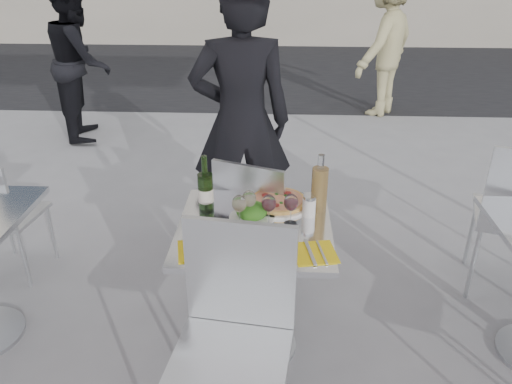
{
  "coord_description": "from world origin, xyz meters",
  "views": [
    {
      "loc": [
        0.1,
        -2.02,
        1.95
      ],
      "look_at": [
        0.0,
        0.15,
        0.85
      ],
      "focal_mm": 35.0,
      "sensor_mm": 36.0,
      "label": 1
    }
  ],
  "objects_px": {
    "pizza_far": "(279,202)",
    "main_table": "(255,262)",
    "chair_far": "(256,218)",
    "carafe": "(320,187)",
    "wineglass_white_b": "(249,200)",
    "wineglass_red_a": "(269,204)",
    "chair_near": "(234,326)",
    "wine_bottle": "(206,190)",
    "pedestrian_a": "(80,61)",
    "napkin_left": "(199,250)",
    "napkin_right": "(315,253)",
    "wineglass_red_b": "(291,203)",
    "sugar_shaker": "(309,206)",
    "wineglass_white_a": "(239,205)",
    "woman_diner": "(241,123)",
    "pizza_near": "(244,246)",
    "salad_plate": "(252,212)",
    "pedestrian_b": "(384,43)"
  },
  "relations": [
    {
      "from": "pizza_far",
      "to": "main_table",
      "type": "bearing_deg",
      "value": -117.6
    },
    {
      "from": "chair_far",
      "to": "carafe",
      "type": "relative_size",
      "value": 3.13
    },
    {
      "from": "main_table",
      "to": "wineglass_white_b",
      "type": "xyz_separation_m",
      "value": [
        -0.03,
        0.05,
        0.32
      ]
    },
    {
      "from": "pizza_far",
      "to": "wineglass_red_a",
      "type": "xyz_separation_m",
      "value": [
        -0.05,
        -0.21,
        0.09
      ]
    },
    {
      "from": "chair_near",
      "to": "wine_bottle",
      "type": "bearing_deg",
      "value": 114.27
    },
    {
      "from": "chair_near",
      "to": "pedestrian_a",
      "type": "xyz_separation_m",
      "value": [
        -1.94,
        3.68,
        0.23
      ]
    },
    {
      "from": "napkin_left",
      "to": "napkin_right",
      "type": "xyz_separation_m",
      "value": [
        0.5,
        0.0,
        0.0
      ]
    },
    {
      "from": "pedestrian_a",
      "to": "wineglass_red_b",
      "type": "relative_size",
      "value": 10.35
    },
    {
      "from": "sugar_shaker",
      "to": "pizza_far",
      "type": "bearing_deg",
      "value": 143.69
    },
    {
      "from": "sugar_shaker",
      "to": "wineglass_red_b",
      "type": "xyz_separation_m",
      "value": [
        -0.09,
        -0.09,
        0.06
      ]
    },
    {
      "from": "pizza_far",
      "to": "wineglass_white_a",
      "type": "xyz_separation_m",
      "value": [
        -0.18,
        -0.22,
        0.09
      ]
    },
    {
      "from": "chair_far",
      "to": "pedestrian_a",
      "type": "distance_m",
      "value": 3.38
    },
    {
      "from": "wineglass_red_a",
      "to": "chair_near",
      "type": "bearing_deg",
      "value": -103.04
    },
    {
      "from": "chair_far",
      "to": "napkin_left",
      "type": "distance_m",
      "value": 0.73
    },
    {
      "from": "pizza_far",
      "to": "napkin_left",
      "type": "height_order",
      "value": "pizza_far"
    },
    {
      "from": "main_table",
      "to": "napkin_right",
      "type": "distance_m",
      "value": 0.41
    },
    {
      "from": "woman_diner",
      "to": "sugar_shaker",
      "type": "bearing_deg",
      "value": 105.73
    },
    {
      "from": "woman_diner",
      "to": "pizza_near",
      "type": "relative_size",
      "value": 6.03
    },
    {
      "from": "sugar_shaker",
      "to": "wineglass_white_b",
      "type": "xyz_separation_m",
      "value": [
        -0.29,
        -0.06,
        0.06
      ]
    },
    {
      "from": "pizza_far",
      "to": "salad_plate",
      "type": "relative_size",
      "value": 1.45
    },
    {
      "from": "main_table",
      "to": "napkin_right",
      "type": "height_order",
      "value": "napkin_right"
    },
    {
      "from": "chair_far",
      "to": "pedestrian_b",
      "type": "distance_m",
      "value": 3.93
    },
    {
      "from": "salad_plate",
      "to": "wineglass_red_b",
      "type": "distance_m",
      "value": 0.2
    },
    {
      "from": "pizza_near",
      "to": "wineglass_white_b",
      "type": "relative_size",
      "value": 1.89
    },
    {
      "from": "pizza_far",
      "to": "wine_bottle",
      "type": "xyz_separation_m",
      "value": [
        -0.36,
        -0.09,
        0.1
      ]
    },
    {
      "from": "pizza_far",
      "to": "wineglass_red_b",
      "type": "relative_size",
      "value": 2.02
    },
    {
      "from": "wineglass_red_a",
      "to": "napkin_left",
      "type": "distance_m",
      "value": 0.39
    },
    {
      "from": "sugar_shaker",
      "to": "napkin_left",
      "type": "bearing_deg",
      "value": -145.83
    },
    {
      "from": "pizza_near",
      "to": "pedestrian_b",
      "type": "bearing_deg",
      "value": 72.36
    },
    {
      "from": "pizza_far",
      "to": "wineglass_white_a",
      "type": "height_order",
      "value": "wineglass_white_a"
    },
    {
      "from": "carafe",
      "to": "wineglass_white_b",
      "type": "xyz_separation_m",
      "value": [
        -0.34,
        -0.13,
        -0.01
      ]
    },
    {
      "from": "wineglass_red_b",
      "to": "napkin_left",
      "type": "height_order",
      "value": "wineglass_red_b"
    },
    {
      "from": "carafe",
      "to": "wineglass_white_a",
      "type": "bearing_deg",
      "value": -154.58
    },
    {
      "from": "pedestrian_a",
      "to": "carafe",
      "type": "xyz_separation_m",
      "value": [
        2.3,
        -2.99,
        0.05
      ]
    },
    {
      "from": "chair_far",
      "to": "wineglass_red_b",
      "type": "height_order",
      "value": "chair_far"
    },
    {
      "from": "wine_bottle",
      "to": "wineglass_red_a",
      "type": "distance_m",
      "value": 0.33
    },
    {
      "from": "pedestrian_b",
      "to": "wineglass_white_a",
      "type": "relative_size",
      "value": 10.92
    },
    {
      "from": "wineglass_white_a",
      "to": "napkin_right",
      "type": "xyz_separation_m",
      "value": [
        0.34,
        -0.22,
        -0.11
      ]
    },
    {
      "from": "pedestrian_a",
      "to": "salad_plate",
      "type": "distance_m",
      "value": 3.68
    },
    {
      "from": "pedestrian_a",
      "to": "wineglass_red_b",
      "type": "bearing_deg",
      "value": -159.67
    },
    {
      "from": "wineglass_white_b",
      "to": "wineglass_red_a",
      "type": "height_order",
      "value": "same"
    },
    {
      "from": "chair_far",
      "to": "wine_bottle",
      "type": "xyz_separation_m",
      "value": [
        -0.23,
        -0.31,
        0.33
      ]
    },
    {
      "from": "chair_near",
      "to": "wineglass_white_b",
      "type": "relative_size",
      "value": 6.32
    },
    {
      "from": "carafe",
      "to": "sugar_shaker",
      "type": "bearing_deg",
      "value": -125.39
    },
    {
      "from": "pedestrian_a",
      "to": "pizza_far",
      "type": "xyz_separation_m",
      "value": [
        2.1,
        -2.95,
        -0.05
      ]
    },
    {
      "from": "wineglass_white_b",
      "to": "napkin_left",
      "type": "relative_size",
      "value": 0.74
    },
    {
      "from": "wineglass_red_a",
      "to": "carafe",
      "type": "bearing_deg",
      "value": 34.9
    },
    {
      "from": "chair_far",
      "to": "pedestrian_a",
      "type": "height_order",
      "value": "pedestrian_a"
    },
    {
      "from": "wine_bottle",
      "to": "wineglass_white_a",
      "type": "bearing_deg",
      "value": -36.53
    },
    {
      "from": "pedestrian_a",
      "to": "wine_bottle",
      "type": "relative_size",
      "value": 5.52
    }
  ]
}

